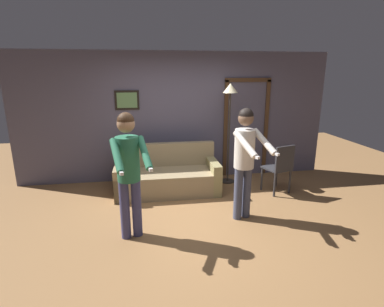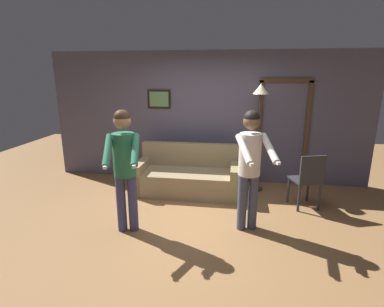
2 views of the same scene
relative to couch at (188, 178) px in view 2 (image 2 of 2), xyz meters
name	(u,v)px [view 2 (image 2 of 2)]	position (x,y,z in m)	size (l,w,h in m)	color
ground_plane	(192,224)	(0.26, -1.25, -0.28)	(12.00, 12.00, 0.00)	olive
back_wall_assembly	(207,118)	(0.28, 0.75, 1.02)	(6.40, 0.10, 2.60)	#565268
couch	(188,178)	(0.00, 0.00, 0.00)	(1.90, 0.86, 0.87)	#97825F
torchiere_lamp	(260,106)	(1.27, 0.31, 1.32)	(0.29, 0.29, 1.99)	#332D28
person_standing_left	(124,160)	(-0.61, -1.56, 0.76)	(0.53, 0.68, 1.72)	#404173
person_standing_right	(250,160)	(1.06, -1.26, 0.75)	(0.57, 0.71, 1.71)	#434A65
dining_chair_distant	(308,178)	(2.04, -0.43, 0.25)	(0.53, 0.53, 0.93)	#2D2D33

